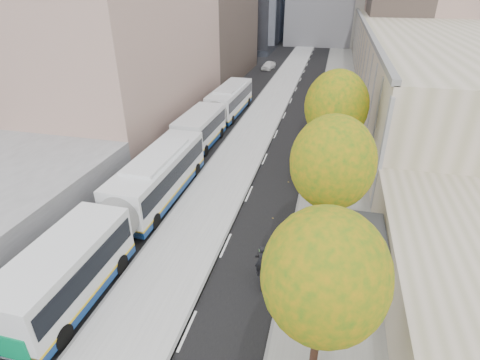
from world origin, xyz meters
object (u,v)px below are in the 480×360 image
(bus_near, at_px, (129,207))
(distant_car, at_px, (268,65))
(bus_shelter, at_px, (369,244))
(cyclist, at_px, (261,269))
(bus_far, at_px, (219,110))

(bus_near, relative_size, distant_car, 4.69)
(bus_shelter, height_order, bus_near, bus_near)
(cyclist, bearing_deg, distant_car, 86.90)
(cyclist, relative_size, distant_car, 0.57)
(cyclist, distance_m, distant_car, 51.59)
(distant_car, bearing_deg, cyclist, -71.23)
(bus_shelter, xyz_separation_m, bus_far, (-13.41, 20.11, -0.56))
(bus_near, height_order, bus_far, bus_near)
(bus_shelter, bearing_deg, bus_near, 175.58)
(bus_near, distance_m, cyclist, 8.60)
(cyclist, xyz_separation_m, distant_car, (-8.58, 50.87, -0.17))
(bus_shelter, xyz_separation_m, cyclist, (-4.86, -1.38, -1.36))
(bus_far, bearing_deg, bus_shelter, -55.14)
(bus_shelter, xyz_separation_m, distant_car, (-13.44, 49.49, -1.52))
(bus_far, xyz_separation_m, cyclist, (8.54, -21.49, -0.80))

